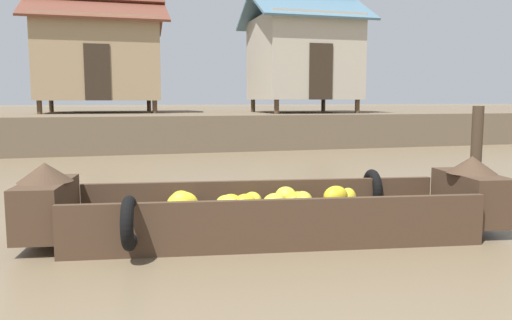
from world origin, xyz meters
name	(u,v)px	position (x,y,z in m)	size (l,w,h in m)	color
ground_plane	(193,180)	(0.00, 10.00, 0.00)	(300.00, 300.00, 0.00)	#726047
riverbank_strip	(146,121)	(0.00, 24.82, 0.53)	(160.00, 20.00, 1.06)	brown
banana_boat	(270,211)	(0.27, 5.88, 0.29)	(5.34, 1.87, 0.87)	#473323
stilt_house_left	(98,59)	(-1.89, 19.50, 2.94)	(4.71, 3.99, 3.98)	#4C3826
stilt_house_mid_left	(303,57)	(5.08, 17.63, 3.01)	(3.96, 3.79, 4.19)	#4C3826
mooring_post	(476,162)	(3.05, 6.02, 0.72)	(0.14, 0.14, 1.44)	#423323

